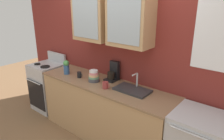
{
  "coord_description": "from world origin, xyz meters",
  "views": [
    {
      "loc": [
        1.92,
        -2.16,
        2.13
      ],
      "look_at": [
        0.16,
        0.0,
        1.16
      ],
      "focal_mm": 33.81,
      "sensor_mm": 36.0,
      "label": 1
    }
  ],
  "objects_px": {
    "bowl_stack": "(94,76)",
    "coffee_maker": "(113,73)",
    "cup_near_sink": "(105,85)",
    "vase": "(66,67)",
    "sink_faucet": "(132,89)",
    "cup_near_bowls": "(79,75)",
    "stove_range": "(48,86)"
  },
  "relations": [
    {
      "from": "stove_range",
      "to": "coffee_maker",
      "type": "height_order",
      "value": "coffee_maker"
    },
    {
      "from": "sink_faucet",
      "to": "cup_near_sink",
      "type": "xyz_separation_m",
      "value": [
        -0.34,
        -0.17,
        0.03
      ]
    },
    {
      "from": "stove_range",
      "to": "coffee_maker",
      "type": "relative_size",
      "value": 3.79
    },
    {
      "from": "vase",
      "to": "cup_near_sink",
      "type": "height_order",
      "value": "vase"
    },
    {
      "from": "bowl_stack",
      "to": "vase",
      "type": "relative_size",
      "value": 0.76
    },
    {
      "from": "vase",
      "to": "cup_near_sink",
      "type": "distance_m",
      "value": 0.89
    },
    {
      "from": "bowl_stack",
      "to": "vase",
      "type": "distance_m",
      "value": 0.58
    },
    {
      "from": "cup_near_bowls",
      "to": "coffee_maker",
      "type": "distance_m",
      "value": 0.54
    },
    {
      "from": "vase",
      "to": "cup_near_sink",
      "type": "xyz_separation_m",
      "value": [
        0.89,
        -0.04,
        -0.07
      ]
    },
    {
      "from": "cup_near_sink",
      "to": "coffee_maker",
      "type": "relative_size",
      "value": 0.42
    },
    {
      "from": "sink_faucet",
      "to": "coffee_maker",
      "type": "relative_size",
      "value": 1.68
    },
    {
      "from": "cup_near_sink",
      "to": "bowl_stack",
      "type": "bearing_deg",
      "value": 164.33
    },
    {
      "from": "sink_faucet",
      "to": "coffee_maker",
      "type": "xyz_separation_m",
      "value": [
        -0.46,
        0.15,
        0.09
      ]
    },
    {
      "from": "stove_range",
      "to": "cup_near_bowls",
      "type": "xyz_separation_m",
      "value": [
        1.01,
        -0.06,
        0.5
      ]
    },
    {
      "from": "sink_faucet",
      "to": "coffee_maker",
      "type": "bearing_deg",
      "value": 162.14
    },
    {
      "from": "bowl_stack",
      "to": "coffee_maker",
      "type": "distance_m",
      "value": 0.3
    },
    {
      "from": "bowl_stack",
      "to": "cup_near_sink",
      "type": "xyz_separation_m",
      "value": [
        0.31,
        -0.09,
        -0.03
      ]
    },
    {
      "from": "bowl_stack",
      "to": "cup_near_sink",
      "type": "distance_m",
      "value": 0.32
    },
    {
      "from": "vase",
      "to": "coffee_maker",
      "type": "relative_size",
      "value": 0.81
    },
    {
      "from": "sink_faucet",
      "to": "cup_near_sink",
      "type": "bearing_deg",
      "value": -153.61
    },
    {
      "from": "stove_range",
      "to": "coffee_maker",
      "type": "bearing_deg",
      "value": 7.8
    },
    {
      "from": "sink_faucet",
      "to": "bowl_stack",
      "type": "distance_m",
      "value": 0.66
    },
    {
      "from": "vase",
      "to": "bowl_stack",
      "type": "bearing_deg",
      "value": 5.08
    },
    {
      "from": "bowl_stack",
      "to": "cup_near_sink",
      "type": "bearing_deg",
      "value": -15.67
    },
    {
      "from": "stove_range",
      "to": "bowl_stack",
      "type": "bearing_deg",
      "value": -1.27
    },
    {
      "from": "cup_near_sink",
      "to": "coffee_maker",
      "type": "distance_m",
      "value": 0.35
    },
    {
      "from": "cup_near_sink",
      "to": "cup_near_bowls",
      "type": "relative_size",
      "value": 1.17
    },
    {
      "from": "bowl_stack",
      "to": "cup_near_bowls",
      "type": "relative_size",
      "value": 1.7
    },
    {
      "from": "sink_faucet",
      "to": "vase",
      "type": "xyz_separation_m",
      "value": [
        -1.23,
        -0.13,
        0.1
      ]
    },
    {
      "from": "bowl_stack",
      "to": "cup_near_sink",
      "type": "height_order",
      "value": "bowl_stack"
    },
    {
      "from": "cup_near_sink",
      "to": "coffee_maker",
      "type": "height_order",
      "value": "coffee_maker"
    },
    {
      "from": "cup_near_sink",
      "to": "vase",
      "type": "bearing_deg",
      "value": 177.72
    }
  ]
}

